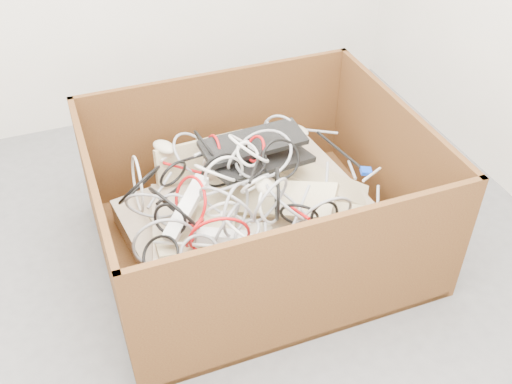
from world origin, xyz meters
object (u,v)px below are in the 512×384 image
object	(u,v)px
power_strip_left	(186,208)
power_strip_right	(235,238)
vga_plug	(366,171)
cardboard_box	(254,224)

from	to	relation	value
power_strip_left	power_strip_right	distance (m)	0.22
power_strip_left	vga_plug	size ratio (longest dim) A/B	6.59
power_strip_right	vga_plug	size ratio (longest dim) A/B	6.34
cardboard_box	power_strip_right	world-z (taller)	cardboard_box
power_strip_left	power_strip_right	xyz separation A→B (m)	(0.14, -0.16, -0.06)
cardboard_box	vga_plug	bearing A→B (deg)	-6.92
vga_plug	cardboard_box	bearing A→B (deg)	-170.14
cardboard_box	power_strip_left	distance (m)	0.38
power_strip_right	vga_plug	distance (m)	0.66
power_strip_left	cardboard_box	bearing A→B (deg)	-35.51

